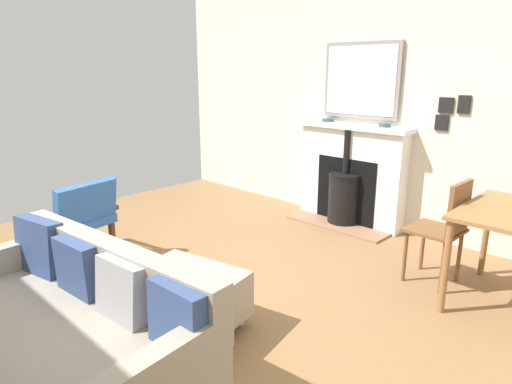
# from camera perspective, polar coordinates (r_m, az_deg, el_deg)

# --- Properties ---
(ground_plane) EXTENTS (5.39, 5.77, 0.01)m
(ground_plane) POSITION_cam_1_polar(r_m,az_deg,el_deg) (3.65, -10.36, -13.34)
(ground_plane) COLOR olive
(wall_left) EXTENTS (0.12, 5.77, 2.85)m
(wall_left) POSITION_cam_1_polar(r_m,az_deg,el_deg) (5.23, 13.86, 11.65)
(wall_left) COLOR beige
(wall_left) RESTS_ON ground
(fireplace) EXTENTS (0.54, 1.36, 1.15)m
(fireplace) POSITION_cam_1_polar(r_m,az_deg,el_deg) (5.20, 11.95, 1.52)
(fireplace) COLOR #93664C
(fireplace) RESTS_ON ground
(mirror_over_mantel) EXTENTS (0.04, 0.93, 0.82)m
(mirror_over_mantel) POSITION_cam_1_polar(r_m,az_deg,el_deg) (5.16, 13.38, 13.80)
(mirror_over_mantel) COLOR gray
(mantel_bowl_near) EXTENTS (0.14, 0.14, 0.04)m
(mantel_bowl_near) POSITION_cam_1_polar(r_m,az_deg,el_deg) (5.30, 9.20, 9.18)
(mantel_bowl_near) COLOR #334C56
(mantel_bowl_near) RESTS_ON fireplace
(mantel_bowl_far) EXTENTS (0.13, 0.13, 0.04)m
(mantel_bowl_far) POSITION_cam_1_polar(r_m,az_deg,el_deg) (4.92, 16.25, 8.31)
(mantel_bowl_far) COLOR #334C56
(mantel_bowl_far) RESTS_ON fireplace
(sofa) EXTENTS (1.05, 1.85, 0.82)m
(sofa) POSITION_cam_1_polar(r_m,az_deg,el_deg) (2.73, -23.46, -16.45)
(sofa) COLOR #B2B2B7
(sofa) RESTS_ON ground
(ottoman) EXTENTS (0.69, 0.82, 0.41)m
(ottoman) POSITION_cam_1_polar(r_m,az_deg,el_deg) (3.14, -8.86, -13.05)
(ottoman) COLOR #B2B2B7
(ottoman) RESTS_ON ground
(armchair_accent) EXTENTS (0.77, 0.70, 0.77)m
(armchair_accent) POSITION_cam_1_polar(r_m,az_deg,el_deg) (4.40, -22.10, -2.82)
(armchair_accent) COLOR #4C3321
(armchair_accent) RESTS_ON ground
(dining_chair_near_fireplace) EXTENTS (0.41, 0.41, 0.90)m
(dining_chair_near_fireplace) POSITION_cam_1_polar(r_m,az_deg,el_deg) (3.90, 23.29, -3.86)
(dining_chair_near_fireplace) COLOR brown
(dining_chair_near_fireplace) RESTS_ON ground
(photo_gallery_row) EXTENTS (0.02, 0.31, 0.35)m
(photo_gallery_row) POSITION_cam_1_polar(r_m,az_deg,el_deg) (4.75, 23.77, 9.57)
(photo_gallery_row) COLOR black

